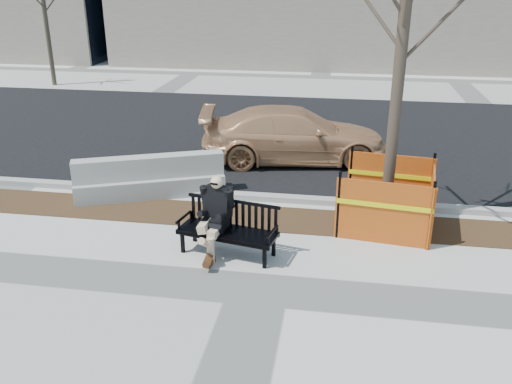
% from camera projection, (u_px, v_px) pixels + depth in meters
% --- Properties ---
extents(ground, '(120.00, 120.00, 0.00)m').
position_uv_depth(ground, '(259.00, 289.00, 8.48)').
color(ground, beige).
rests_on(ground, ground).
extents(mulch_strip, '(40.00, 1.20, 0.02)m').
position_uv_depth(mulch_strip, '(279.00, 219.00, 10.86)').
color(mulch_strip, '#47301C').
rests_on(mulch_strip, ground).
extents(asphalt_street, '(60.00, 10.40, 0.01)m').
position_uv_depth(asphalt_street, '(303.00, 134.00, 16.53)').
color(asphalt_street, black).
rests_on(asphalt_street, ground).
extents(curb, '(60.00, 0.25, 0.12)m').
position_uv_depth(curb, '(284.00, 199.00, 11.71)').
color(curb, '#9E9B93').
rests_on(curb, ground).
extents(bench, '(1.85, 0.98, 0.94)m').
position_uv_depth(bench, '(228.00, 254.00, 9.54)').
color(bench, black).
rests_on(bench, ground).
extents(seated_man, '(0.78, 1.09, 1.39)m').
position_uv_depth(seated_man, '(216.00, 250.00, 9.67)').
color(seated_man, black).
rests_on(seated_man, ground).
extents(tree_fence, '(2.91, 2.91, 6.46)m').
position_uv_depth(tree_fence, '(384.00, 225.00, 10.64)').
color(tree_fence, orange).
rests_on(tree_fence, ground).
extents(sedan, '(5.03, 2.71, 1.38)m').
position_uv_depth(sedan, '(293.00, 160.00, 14.26)').
color(sedan, tan).
rests_on(sedan, ground).
extents(jersey_barrier_left, '(3.22, 1.82, 0.92)m').
position_uv_depth(jersey_barrier_left, '(151.00, 196.00, 12.02)').
color(jersey_barrier_left, '#A09D96').
rests_on(jersey_barrier_left, ground).
extents(far_tree_left, '(2.20, 2.20, 5.79)m').
position_uv_depth(far_tree_left, '(55.00, 85.00, 23.77)').
color(far_tree_left, '#4A3F30').
rests_on(far_tree_left, ground).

